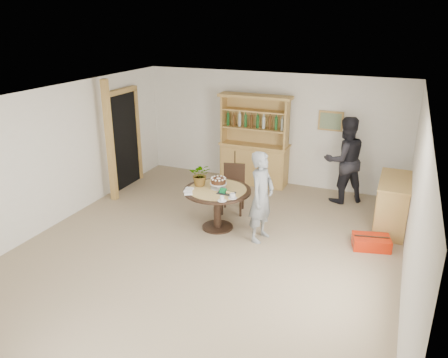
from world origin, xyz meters
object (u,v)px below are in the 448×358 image
(dining_table, at_px, (217,197))
(teen_boy, at_px, (261,197))
(dining_chair, at_px, (233,185))
(red_suitcase, at_px, (371,242))
(hutch, at_px, (254,154))
(sideboard, at_px, (393,204))
(adult_person, at_px, (344,160))

(dining_table, bearing_deg, teen_boy, -6.71)
(dining_chair, bearing_deg, red_suitcase, -23.90)
(dining_table, bearing_deg, hutch, 93.23)
(hutch, relative_size, teen_boy, 1.29)
(sideboard, xyz_separation_m, adult_person, (-1.02, 0.95, 0.42))
(teen_boy, distance_m, red_suitcase, 1.97)
(teen_boy, bearing_deg, dining_table, 93.86)
(sideboard, distance_m, adult_person, 1.45)
(teen_boy, bearing_deg, hutch, 31.83)
(dining_table, xyz_separation_m, dining_chair, (-0.02, 0.83, -0.07))
(adult_person, bearing_deg, dining_chair, 0.15)
(dining_chair, distance_m, red_suitcase, 2.76)
(sideboard, distance_m, dining_chair, 2.94)
(dining_table, height_order, red_suitcase, dining_table)
(teen_boy, xyz_separation_m, red_suitcase, (1.80, 0.41, -0.69))
(teen_boy, distance_m, adult_person, 2.47)
(dining_table, height_order, dining_chair, dining_chair)
(dining_chair, xyz_separation_m, adult_person, (1.90, 1.32, 0.36))
(hutch, xyz_separation_m, dining_chair, (0.12, -1.61, -0.15))
(sideboard, relative_size, dining_chair, 1.33)
(sideboard, relative_size, adult_person, 0.71)
(hutch, xyz_separation_m, red_suitcase, (2.79, -2.13, -0.59))
(adult_person, height_order, red_suitcase, adult_person)
(sideboard, bearing_deg, dining_chair, -172.78)
(sideboard, bearing_deg, adult_person, 137.11)
(sideboard, height_order, dining_chair, dining_chair)
(teen_boy, height_order, red_suitcase, teen_boy)
(dining_chair, height_order, red_suitcase, dining_chair)
(sideboard, distance_m, red_suitcase, 0.99)
(hutch, bearing_deg, teen_boy, -68.74)
(dining_chair, distance_m, teen_boy, 1.30)
(dining_table, distance_m, dining_chair, 0.83)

